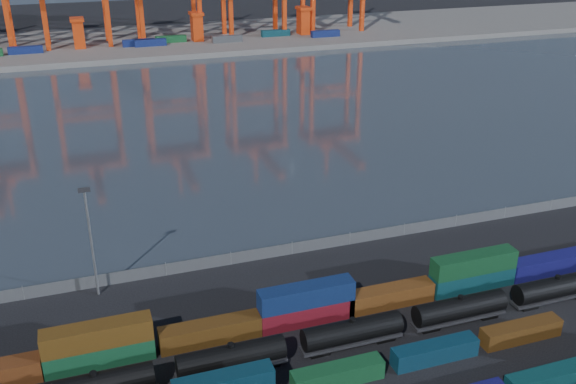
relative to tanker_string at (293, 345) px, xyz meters
name	(u,v)px	position (x,y,z in m)	size (l,w,h in m)	color
ground	(368,362)	(8.38, -3.48, -2.07)	(700.00, 700.00, 0.00)	black
harbor_water	(196,117)	(8.38, 101.52, -2.06)	(700.00, 700.00, 0.00)	#2B343E
far_quay	(144,42)	(8.38, 206.52, -1.07)	(700.00, 70.00, 2.00)	#514F4C
container_row_mid	(443,348)	(17.25, -5.79, -0.63)	(127.32, 2.25, 4.79)	navy
container_row_north	(303,310)	(3.74, 6.68, -0.07)	(142.80, 2.63, 5.60)	navy
tanker_string	(293,345)	(0.00, 0.00, 0.00)	(121.91, 2.88, 4.12)	black
waterfront_fence	(292,249)	(8.38, 24.52, -1.06)	(160.12, 0.12, 2.20)	#595B5E
yard_light_mast	(91,237)	(-21.62, 22.52, 7.23)	(1.60, 0.40, 16.60)	slate
quay_containers	(119,44)	(-2.61, 191.98, 1.23)	(172.58, 10.99, 2.60)	navy
straddle_carriers	(139,29)	(5.88, 196.52, 5.75)	(140.00, 7.00, 11.10)	red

